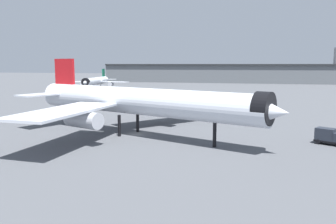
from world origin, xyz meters
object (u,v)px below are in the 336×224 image
Objects in this scene: airliner_near_gate at (137,102)px; airliner_far_taxiway at (96,81)px; service_truck_front at (330,136)px; baggage_tug_wing at (148,108)px.

airliner_near_gate reaches higher than airliner_far_taxiway.
airliner_near_gate reaches higher than service_truck_front.
service_truck_front is at bearing 21.82° from airliner_near_gate.
baggage_tug_wing is at bearing 28.04° from airliner_far_taxiway.
service_truck_front is (101.29, -110.70, -3.66)m from airliner_far_taxiway.
airliner_far_taxiway is at bearing 161.42° from service_truck_front.
airliner_far_taxiway reaches higher than service_truck_front.
baggage_tug_wing is at bearing 125.02° from airliner_near_gate.
service_truck_front is 58.92m from baggage_tug_wing.
service_truck_front is at bearing 48.96° from baggage_tug_wing.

